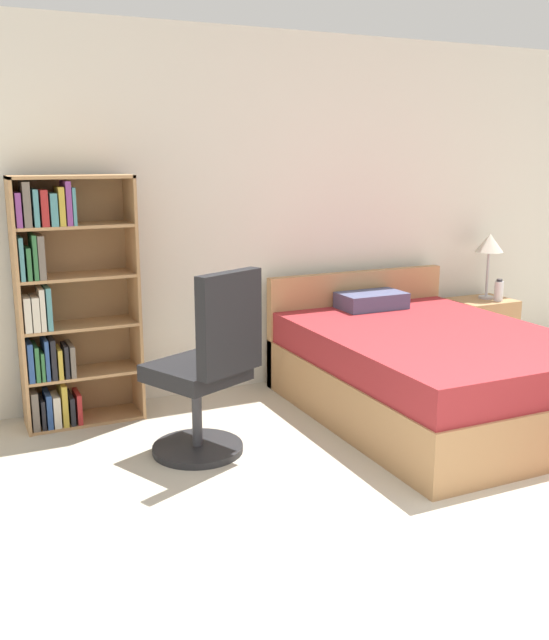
{
  "coord_description": "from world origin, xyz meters",
  "views": [
    {
      "loc": [
        -2.22,
        -1.65,
        1.73
      ],
      "look_at": [
        -0.54,
        1.98,
        0.8
      ],
      "focal_mm": 40.0,
      "sensor_mm": 36.0,
      "label": 1
    }
  ],
  "objects_px": {
    "bookshelf": "(63,304)",
    "water_bottle": "(499,291)",
    "bed": "(427,370)",
    "table_lamp": "(489,245)",
    "nightstand": "(480,331)",
    "office_chair": "(208,373)"
  },
  "relations": [
    {
      "from": "bookshelf",
      "to": "water_bottle",
      "type": "relative_size",
      "value": 8.8
    },
    {
      "from": "bookshelf",
      "to": "bed",
      "type": "distance_m",
      "value": 2.45
    },
    {
      "from": "water_bottle",
      "to": "table_lamp",
      "type": "bearing_deg",
      "value": 99.63
    },
    {
      "from": "nightstand",
      "to": "table_lamp",
      "type": "xyz_separation_m",
      "value": [
        0.06,
        0.03,
        0.72
      ]
    },
    {
      "from": "water_bottle",
      "to": "bed",
      "type": "bearing_deg",
      "value": -150.03
    },
    {
      "from": "bed",
      "to": "water_bottle",
      "type": "bearing_deg",
      "value": 29.97
    },
    {
      "from": "bed",
      "to": "nightstand",
      "type": "relative_size",
      "value": 3.78
    },
    {
      "from": "bed",
      "to": "table_lamp",
      "type": "height_order",
      "value": "table_lamp"
    },
    {
      "from": "bed",
      "to": "water_bottle",
      "type": "distance_m",
      "value": 1.46
    },
    {
      "from": "office_chair",
      "to": "nightstand",
      "type": "height_order",
      "value": "office_chair"
    },
    {
      "from": "bookshelf",
      "to": "nightstand",
      "type": "distance_m",
      "value": 3.45
    },
    {
      "from": "bookshelf",
      "to": "water_bottle",
      "type": "bearing_deg",
      "value": -2.04
    },
    {
      "from": "bookshelf",
      "to": "table_lamp",
      "type": "bearing_deg",
      "value": 0.01
    },
    {
      "from": "bed",
      "to": "nightstand",
      "type": "xyz_separation_m",
      "value": [
        1.16,
        0.81,
        -0.03
      ]
    },
    {
      "from": "office_chair",
      "to": "water_bottle",
      "type": "relative_size",
      "value": 6.11
    },
    {
      "from": "bookshelf",
      "to": "office_chair",
      "type": "bearing_deg",
      "value": -54.16
    },
    {
      "from": "bookshelf",
      "to": "bed",
      "type": "bearing_deg",
      "value": -20.41
    },
    {
      "from": "bed",
      "to": "bookshelf",
      "type": "bearing_deg",
      "value": 159.59
    },
    {
      "from": "bookshelf",
      "to": "bed",
      "type": "height_order",
      "value": "bookshelf"
    },
    {
      "from": "bookshelf",
      "to": "bed",
      "type": "relative_size",
      "value": 0.78
    },
    {
      "from": "office_chair",
      "to": "water_bottle",
      "type": "xyz_separation_m",
      "value": [
        2.83,
        0.78,
        0.12
      ]
    },
    {
      "from": "table_lamp",
      "to": "nightstand",
      "type": "bearing_deg",
      "value": -155.53
    }
  ]
}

